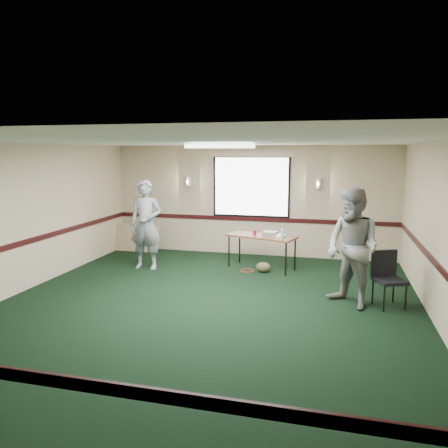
% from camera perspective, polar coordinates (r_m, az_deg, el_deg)
% --- Properties ---
extents(ground, '(8.00, 8.00, 0.00)m').
position_cam_1_polar(ground, '(7.27, -2.59, -11.01)').
color(ground, black).
rests_on(ground, ground).
extents(room_shell, '(8.00, 8.02, 8.00)m').
position_cam_1_polar(room_shell, '(8.92, 1.31, 3.24)').
color(room_shell, '#CAB392').
rests_on(room_shell, ground).
extents(folding_table, '(1.60, 1.02, 0.75)m').
position_cam_1_polar(folding_table, '(9.53, 4.94, -1.81)').
color(folding_table, '#572A19').
rests_on(folding_table, ground).
extents(projector, '(0.31, 0.27, 0.09)m').
position_cam_1_polar(projector, '(9.47, 6.02, -1.26)').
color(projector, gray).
rests_on(projector, folding_table).
extents(game_console, '(0.25, 0.23, 0.05)m').
position_cam_1_polar(game_console, '(9.37, 7.40, -1.55)').
color(game_console, silver).
rests_on(game_console, folding_table).
extents(red_cup, '(0.08, 0.08, 0.12)m').
position_cam_1_polar(red_cup, '(9.54, 4.02, -1.09)').
color(red_cup, '#B20B22').
rests_on(red_cup, folding_table).
extents(water_bottle, '(0.06, 0.06, 0.21)m').
position_cam_1_polar(water_bottle, '(9.11, 7.59, -1.34)').
color(water_bottle, '#86C4DC').
rests_on(water_bottle, folding_table).
extents(duffel_bag, '(0.34, 0.28, 0.22)m').
position_cam_1_polar(duffel_bag, '(9.37, 5.16, -5.65)').
color(duffel_bag, '#424126').
rests_on(duffel_bag, ground).
extents(cable_coil, '(0.37, 0.37, 0.01)m').
position_cam_1_polar(cable_coil, '(9.48, 3.06, -6.09)').
color(cable_coil, red).
rests_on(cable_coil, ground).
extents(folded_table, '(1.37, 0.21, 0.70)m').
position_cam_1_polar(folded_table, '(11.49, -11.74, -1.77)').
color(folded_table, tan).
rests_on(folded_table, ground).
extents(conference_chair, '(0.59, 0.60, 0.92)m').
position_cam_1_polar(conference_chair, '(7.76, 20.54, -6.14)').
color(conference_chair, black).
rests_on(conference_chair, ground).
extents(person_left, '(0.73, 0.49, 1.95)m').
position_cam_1_polar(person_left, '(9.63, -10.17, -0.07)').
color(person_left, '#3A5680').
rests_on(person_left, ground).
extents(person_right, '(1.21, 1.20, 1.97)m').
position_cam_1_polar(person_right, '(7.42, 16.45, -3.03)').
color(person_right, '#698BA4').
rests_on(person_right, ground).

